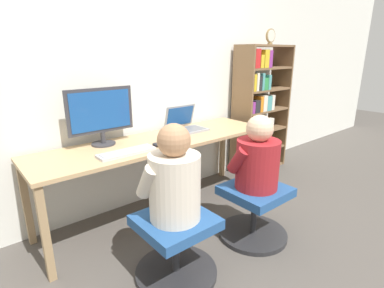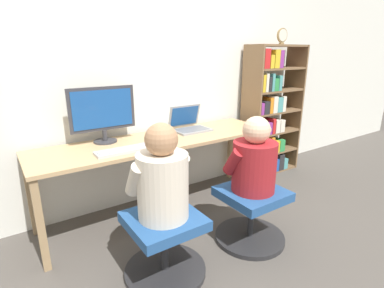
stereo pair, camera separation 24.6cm
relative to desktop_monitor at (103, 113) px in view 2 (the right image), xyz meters
The scene contains 13 objects.
ground_plane 1.18m from the desktop_monitor, 47.09° to the right, with size 14.00×14.00×0.00m, color #4C4742.
wall_back 0.58m from the desktop_monitor, 23.55° to the left, with size 10.00×0.05×2.60m.
desk 0.58m from the desktop_monitor, 21.45° to the right, with size 2.22×0.61×0.72m.
desktop_monitor is the anchor object (origin of this frame).
laptop 0.86m from the desktop_monitor, ahead, with size 0.35×0.29×0.24m.
keyboard 0.41m from the desktop_monitor, 83.82° to the right, with size 0.45×0.14×0.03m.
computer_mouse_by_keyboard 0.51m from the desktop_monitor, 45.64° to the right, with size 0.06×0.09×0.03m.
office_chair_left 1.19m from the desktop_monitor, 87.00° to the right, with size 0.56×0.56×0.44m.
office_chair_right 1.47m from the desktop_monitor, 50.21° to the right, with size 0.56×0.56×0.44m.
person_at_monitor 0.97m from the desktop_monitor, 86.99° to the right, with size 0.40×0.33×0.62m.
person_at_laptop 1.30m from the desktop_monitor, 50.10° to the right, with size 0.41×0.33×0.58m.
bookshelf 2.01m from the desktop_monitor, ahead, with size 0.77×0.31×1.55m.
desk_clock 2.13m from the desktop_monitor, ahead, with size 0.15×0.03×0.17m.
Camera 2 is at (-1.21, -1.99, 1.47)m, focal length 28.00 mm.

